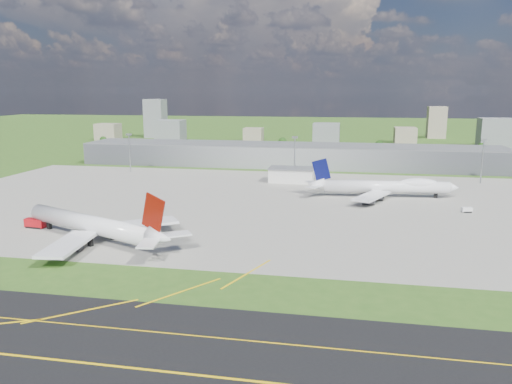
% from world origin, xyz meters
% --- Properties ---
extents(ground, '(1400.00, 1400.00, 0.00)m').
position_xyz_m(ground, '(0.00, 150.00, 0.00)').
color(ground, '#30581B').
rests_on(ground, ground).
extents(taxiway, '(1400.00, 60.00, 0.06)m').
position_xyz_m(taxiway, '(0.00, -110.00, 0.03)').
color(taxiway, black).
rests_on(taxiway, ground).
extents(apron, '(360.00, 190.00, 0.08)m').
position_xyz_m(apron, '(10.00, 40.00, 0.04)').
color(apron, gray).
rests_on(apron, ground).
extents(terminal, '(300.00, 42.00, 15.00)m').
position_xyz_m(terminal, '(0.00, 165.00, 7.50)').
color(terminal, gray).
rests_on(terminal, ground).
extents(ops_building, '(26.00, 16.00, 8.00)m').
position_xyz_m(ops_building, '(10.00, 100.00, 4.00)').
color(ops_building, silver).
rests_on(ops_building, ground).
extents(mast_west, '(3.50, 2.00, 25.90)m').
position_xyz_m(mast_west, '(-100.00, 115.00, 17.71)').
color(mast_west, gray).
rests_on(mast_west, ground).
extents(mast_center, '(3.50, 2.00, 25.90)m').
position_xyz_m(mast_center, '(10.00, 115.00, 17.71)').
color(mast_center, gray).
rests_on(mast_center, ground).
extents(mast_east, '(3.50, 2.00, 25.90)m').
position_xyz_m(mast_east, '(120.00, 115.00, 17.71)').
color(mast_east, gray).
rests_on(mast_east, ground).
extents(airliner_red_twin, '(73.65, 55.55, 21.34)m').
position_xyz_m(airliner_red_twin, '(-46.01, -32.98, 5.68)').
color(airliner_red_twin, white).
rests_on(airliner_red_twin, ground).
extents(airliner_blue_quad, '(75.99, 59.31, 19.84)m').
position_xyz_m(airliner_blue_quad, '(62.39, 64.77, 5.51)').
color(airliner_blue_quad, white).
rests_on(airliner_blue_quad, ground).
extents(fire_truck, '(8.67, 4.00, 3.71)m').
position_xyz_m(fire_truck, '(-78.17, -21.20, 1.85)').
color(fire_truck, '#A80C12').
rests_on(fire_truck, ground).
extents(tug_yellow, '(3.57, 3.50, 1.62)m').
position_xyz_m(tug_yellow, '(-40.63, -10.07, 0.86)').
color(tug_yellow, orange).
rests_on(tug_yellow, ground).
extents(van_white_near, '(2.60, 5.36, 2.67)m').
position_xyz_m(van_white_near, '(55.44, 47.36, 1.34)').
color(van_white_near, white).
rests_on(van_white_near, ground).
extents(van_white_far, '(5.00, 3.16, 2.41)m').
position_xyz_m(van_white_far, '(96.23, 37.59, 1.22)').
color(van_white_far, silver).
rests_on(van_white_far, ground).
extents(bldg_far_w, '(24.00, 20.00, 18.00)m').
position_xyz_m(bldg_far_w, '(-220.00, 320.00, 9.00)').
color(bldg_far_w, gray).
rests_on(bldg_far_w, ground).
extents(bldg_w, '(28.00, 22.00, 24.00)m').
position_xyz_m(bldg_w, '(-140.00, 300.00, 12.00)').
color(bldg_w, slate).
rests_on(bldg_w, ground).
extents(bldg_cw, '(20.00, 18.00, 14.00)m').
position_xyz_m(bldg_cw, '(-60.00, 340.00, 7.00)').
color(bldg_cw, gray).
rests_on(bldg_cw, ground).
extents(bldg_c, '(26.00, 20.00, 22.00)m').
position_xyz_m(bldg_c, '(20.00, 310.00, 11.00)').
color(bldg_c, slate).
rests_on(bldg_c, ground).
extents(bldg_ce, '(22.00, 24.00, 16.00)m').
position_xyz_m(bldg_ce, '(100.00, 350.00, 8.00)').
color(bldg_ce, gray).
rests_on(bldg_ce, ground).
extents(bldg_e, '(30.00, 22.00, 28.00)m').
position_xyz_m(bldg_e, '(180.00, 320.00, 14.00)').
color(bldg_e, slate).
rests_on(bldg_e, ground).
extents(bldg_tall_w, '(22.00, 20.00, 44.00)m').
position_xyz_m(bldg_tall_w, '(-180.00, 360.00, 22.00)').
color(bldg_tall_w, slate).
rests_on(bldg_tall_w, ground).
extents(bldg_tall_e, '(20.00, 18.00, 36.00)m').
position_xyz_m(bldg_tall_e, '(140.00, 410.00, 18.00)').
color(bldg_tall_e, gray).
rests_on(bldg_tall_e, ground).
extents(tree_far_w, '(7.20, 7.20, 8.80)m').
position_xyz_m(tree_far_w, '(-200.00, 270.00, 5.18)').
color(tree_far_w, '#382314').
rests_on(tree_far_w, ground).
extents(tree_w, '(6.75, 6.75, 8.25)m').
position_xyz_m(tree_w, '(-110.00, 265.00, 4.86)').
color(tree_w, '#382314').
rests_on(tree_w, ground).
extents(tree_c, '(8.10, 8.10, 9.90)m').
position_xyz_m(tree_c, '(-20.00, 280.00, 5.84)').
color(tree_c, '#382314').
rests_on(tree_c, ground).
extents(tree_e, '(7.65, 7.65, 9.35)m').
position_xyz_m(tree_e, '(70.00, 275.00, 5.51)').
color(tree_e, '#382314').
rests_on(tree_e, ground).
extents(tree_far_e, '(6.30, 6.30, 7.70)m').
position_xyz_m(tree_far_e, '(160.00, 285.00, 4.53)').
color(tree_far_e, '#382314').
rests_on(tree_far_e, ground).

